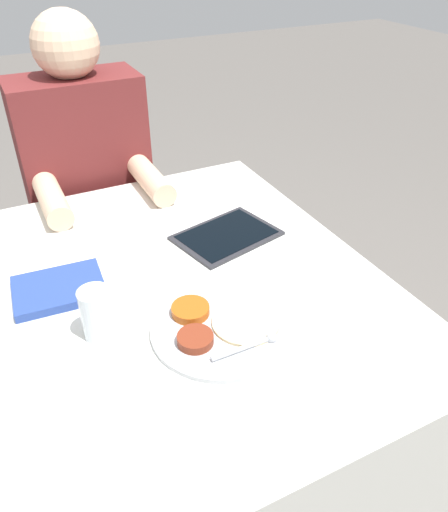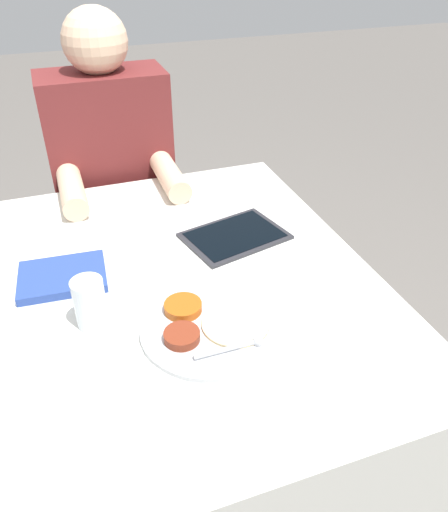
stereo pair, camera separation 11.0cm
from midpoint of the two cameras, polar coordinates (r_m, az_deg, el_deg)
name	(u,v)px [view 1 (the left image)]	position (r m, az deg, el deg)	size (l,w,h in m)	color
ground_plane	(171,477)	(1.66, -8.19, -23.77)	(12.00, 12.00, 0.00)	#605B56
dining_table	(162,398)	(1.37, -9.44, -15.81)	(1.01, 1.07, 0.72)	silver
thali_tray	(219,327)	(1.00, -3.79, -8.23)	(0.28, 0.28, 0.03)	#B7BABF
red_notebook	(59,289)	(1.16, -20.96, -3.67)	(0.20, 0.16, 0.02)	silver
tablet_device	(227,236)	(1.28, -2.17, 2.28)	(0.28, 0.23, 0.01)	#28282D
person_diner	(94,214)	(1.76, -16.37, 4.57)	(0.38, 0.45, 1.20)	black
drinking_glass	(97,313)	(1.00, -17.39, -6.41)	(0.06, 0.06, 0.11)	silver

